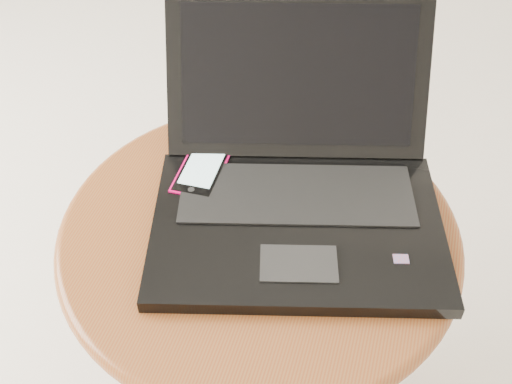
% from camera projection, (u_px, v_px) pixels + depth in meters
% --- Properties ---
extents(table, '(0.56, 0.56, 0.45)m').
position_uv_depth(table, '(259.00, 269.00, 0.95)').
color(table, '#662C12').
rests_on(table, ground).
extents(laptop, '(0.48, 0.48, 0.23)m').
position_uv_depth(laptop, '(297.00, 181.00, 0.88)').
color(laptop, black).
rests_on(laptop, table).
extents(phone_black, '(0.09, 0.13, 0.01)m').
position_uv_depth(phone_black, '(205.00, 167.00, 0.96)').
color(phone_black, black).
rests_on(phone_black, table).
extents(phone_pink, '(0.07, 0.12, 0.01)m').
position_uv_depth(phone_pink, '(202.00, 171.00, 0.94)').
color(phone_pink, '#F3055D').
rests_on(phone_pink, phone_black).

